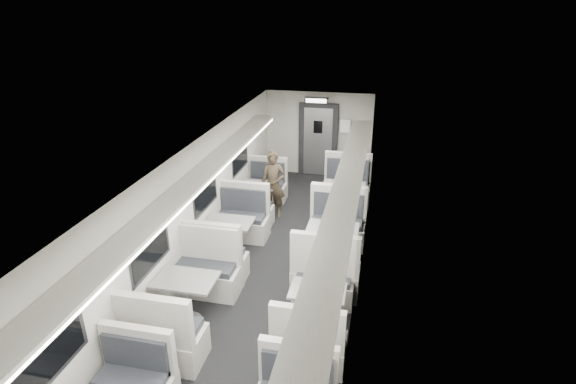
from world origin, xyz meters
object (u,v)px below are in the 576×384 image
at_px(booth_left_a, 259,197).
at_px(exit_sign, 316,100).
at_px(booth_left_b, 230,238).
at_px(passenger, 273,184).
at_px(booth_right_b, 332,247).
at_px(booth_right_a, 343,201).
at_px(booth_left_c, 188,300).
at_px(vestibule_door, 318,141).
at_px(booth_right_c, 317,309).

xyz_separation_m(booth_left_a, exit_sign, (1.00, 2.23, 1.92)).
bearing_deg(booth_left_a, booth_left_b, -90.00).
bearing_deg(passenger, exit_sign, 73.73).
relative_size(booth_right_b, passenger, 1.47).
distance_m(booth_right_a, passenger, 1.66).
bearing_deg(booth_left_a, booth_left_c, -90.00).
bearing_deg(booth_left_a, vestibule_door, 69.78).
distance_m(booth_left_a, booth_right_b, 2.88).
bearing_deg(booth_left_b, booth_right_b, 2.04).
xyz_separation_m(booth_right_b, exit_sign, (-1.00, 4.30, 1.86)).
xyz_separation_m(booth_left_b, booth_right_b, (2.00, 0.07, 0.02)).
bearing_deg(booth_left_c, booth_right_c, 7.22).
height_order(booth_left_a, vestibule_door, vestibule_door).
xyz_separation_m(booth_left_c, booth_right_c, (2.00, 0.25, -0.04)).
xyz_separation_m(booth_left_a, passenger, (0.39, -0.16, 0.43)).
distance_m(booth_left_a, booth_left_c, 4.16).
bearing_deg(passenger, vestibule_door, 76.08).
height_order(booth_left_a, exit_sign, exit_sign).
relative_size(booth_right_a, passenger, 1.49).
height_order(booth_left_b, passenger, passenger).
relative_size(passenger, vestibule_door, 0.75).
bearing_deg(passenger, booth_right_c, -68.82).
relative_size(booth_left_b, booth_right_c, 1.09).
bearing_deg(booth_left_b, exit_sign, 77.11).
bearing_deg(vestibule_door, booth_left_b, -101.63).
xyz_separation_m(booth_right_b, passenger, (-1.61, 1.92, 0.38)).
relative_size(booth_right_c, passenger, 1.29).
relative_size(booth_right_a, vestibule_door, 1.12).
bearing_deg(exit_sign, booth_left_b, -102.89).
xyz_separation_m(booth_left_c, booth_right_b, (2.00, 2.09, 0.01)).
height_order(booth_right_c, exit_sign, exit_sign).
bearing_deg(booth_right_c, vestibule_door, 98.59).
height_order(booth_left_a, passenger, passenger).
bearing_deg(vestibule_door, exit_sign, -90.00).
bearing_deg(booth_right_c, booth_left_a, 117.12).
bearing_deg(booth_right_b, vestibule_door, 101.80).
distance_m(booth_right_a, booth_right_b, 2.11).
bearing_deg(booth_left_b, booth_left_a, 90.00).
distance_m(booth_right_a, exit_sign, 3.04).
bearing_deg(vestibule_door, booth_left_a, -110.22).
bearing_deg(booth_right_c, booth_right_b, 90.00).
relative_size(booth_left_a, booth_right_c, 0.98).
bearing_deg(exit_sign, booth_right_b, -76.90).
xyz_separation_m(booth_right_a, booth_right_c, (0.00, -3.95, -0.06)).
height_order(booth_right_c, passenger, passenger).
height_order(booth_left_c, booth_right_c, booth_left_c).
bearing_deg(vestibule_door, passenger, -101.92).
relative_size(booth_left_c, booth_right_a, 0.97).
height_order(passenger, vestibule_door, vestibule_door).
bearing_deg(exit_sign, passenger, -104.27).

